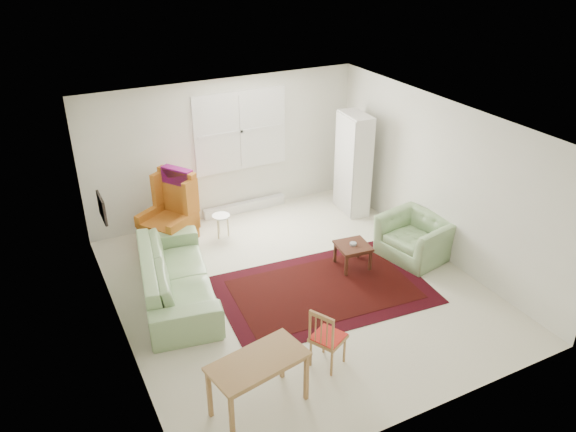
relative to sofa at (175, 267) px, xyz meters
name	(u,v)px	position (x,y,z in m)	size (l,w,h in m)	color
room	(292,205)	(1.65, -0.39, 0.78)	(5.04, 5.54, 2.51)	beige
rug	(324,289)	(1.94, -0.84, -0.47)	(3.02, 1.94, 0.03)	black
sofa	(175,267)	(0.00, 0.00, 0.00)	(2.38, 0.93, 0.96)	#83A56E
armchair	(416,234)	(3.73, -0.66, -0.08)	(1.03, 0.90, 0.80)	#83A56E
wingback_chair	(167,212)	(0.30, 1.42, 0.17)	(0.74, 0.79, 1.29)	#B3631B
coffee_table	(352,256)	(2.66, -0.48, -0.28)	(0.48, 0.48, 0.40)	#452115
stool	(222,226)	(1.20, 1.36, -0.28)	(0.30, 0.30, 0.41)	white
cabinet	(354,164)	(3.73, 1.21, 0.45)	(0.39, 0.74, 1.86)	white
desk	(259,384)	(0.17, -2.46, -0.14)	(1.06, 0.53, 0.67)	#A27541
desk_chair	(328,336)	(1.20, -2.20, -0.06)	(0.36, 0.36, 0.83)	#A27541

